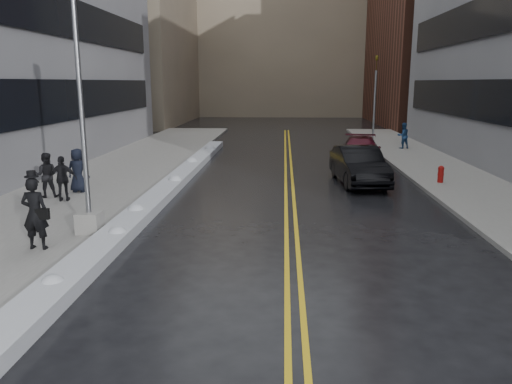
# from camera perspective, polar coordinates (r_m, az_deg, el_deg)

# --- Properties ---
(ground) EXTENTS (160.00, 160.00, 0.00)m
(ground) POSITION_cam_1_polar(r_m,az_deg,el_deg) (12.50, -7.40, -8.17)
(ground) COLOR black
(ground) RESTS_ON ground
(sidewalk_west) EXTENTS (5.50, 50.00, 0.15)m
(sidewalk_west) POSITION_cam_1_polar(r_m,az_deg,el_deg) (23.33, -16.90, 1.28)
(sidewalk_west) COLOR gray
(sidewalk_west) RESTS_ON ground
(sidewalk_east) EXTENTS (4.00, 50.00, 0.15)m
(sidewalk_east) POSITION_cam_1_polar(r_m,az_deg,el_deg) (23.25, 22.63, 0.82)
(sidewalk_east) COLOR gray
(sidewalk_east) RESTS_ON ground
(lane_line_left) EXTENTS (0.12, 50.00, 0.01)m
(lane_line_left) POSITION_cam_1_polar(r_m,az_deg,el_deg) (21.93, 3.42, 0.93)
(lane_line_left) COLOR gold
(lane_line_left) RESTS_ON ground
(lane_line_right) EXTENTS (0.12, 50.00, 0.01)m
(lane_line_right) POSITION_cam_1_polar(r_m,az_deg,el_deg) (21.94, 4.21, 0.92)
(lane_line_right) COLOR gold
(lane_line_right) RESTS_ON ground
(snow_ridge) EXTENTS (0.90, 30.00, 0.34)m
(snow_ridge) POSITION_cam_1_polar(r_m,az_deg,el_deg) (20.48, -10.11, 0.40)
(snow_ridge) COLOR silver
(snow_ridge) RESTS_ON ground
(building_west_far) EXTENTS (14.00, 22.00, 18.00)m
(building_west_far) POSITION_cam_1_polar(r_m,az_deg,el_deg) (58.44, -15.13, 16.59)
(building_west_far) COLOR gray
(building_west_far) RESTS_ON ground
(building_far) EXTENTS (36.00, 16.00, 22.00)m
(building_far) POSITION_cam_1_polar(r_m,az_deg,el_deg) (71.80, 3.14, 17.74)
(building_far) COLOR gray
(building_far) RESTS_ON ground
(lamppost) EXTENTS (0.65, 0.65, 7.62)m
(lamppost) POSITION_cam_1_polar(r_m,az_deg,el_deg) (14.70, -19.03, 4.56)
(lamppost) COLOR gray
(lamppost) RESTS_ON sidewalk_west
(fire_hydrant) EXTENTS (0.26, 0.26, 0.73)m
(fire_hydrant) POSITION_cam_1_polar(r_m,az_deg,el_deg) (22.85, 20.37, 2.03)
(fire_hydrant) COLOR maroon
(fire_hydrant) RESTS_ON sidewalk_east
(traffic_signal) EXTENTS (0.16, 0.20, 6.00)m
(traffic_signal) POSITION_cam_1_polar(r_m,az_deg,el_deg) (36.05, 13.43, 10.58)
(traffic_signal) COLOR gray
(traffic_signal) RESTS_ON sidewalk_east
(pedestrian_fedora) EXTENTS (0.70, 0.46, 1.89)m
(pedestrian_fedora) POSITION_cam_1_polar(r_m,az_deg,el_deg) (13.96, -23.93, -2.25)
(pedestrian_fedora) COLOR black
(pedestrian_fedora) RESTS_ON sidewalk_west
(pedestrian_b) EXTENTS (0.94, 0.81, 1.68)m
(pedestrian_b) POSITION_cam_1_polar(r_m,az_deg,el_deg) (20.17, -22.83, 1.80)
(pedestrian_b) COLOR black
(pedestrian_b) RESTS_ON sidewalk_west
(pedestrian_c) EXTENTS (0.86, 0.58, 1.71)m
(pedestrian_c) POSITION_cam_1_polar(r_m,az_deg,el_deg) (20.69, -19.69, 2.34)
(pedestrian_c) COLOR black
(pedestrian_c) RESTS_ON sidewalk_west
(pedestrian_d) EXTENTS (1.03, 0.61, 1.64)m
(pedestrian_d) POSITION_cam_1_polar(r_m,az_deg,el_deg) (19.30, -21.20, 1.43)
(pedestrian_d) COLOR black
(pedestrian_d) RESTS_ON sidewalk_west
(pedestrian_east) EXTENTS (0.97, 0.85, 1.66)m
(pedestrian_east) POSITION_cam_1_polar(r_m,az_deg,el_deg) (33.88, 16.46, 6.20)
(pedestrian_east) COLOR navy
(pedestrian_east) RESTS_ON sidewalk_east
(car_black) EXTENTS (2.17, 5.08, 1.63)m
(car_black) POSITION_cam_1_polar(r_m,az_deg,el_deg) (22.27, 11.66, 2.99)
(car_black) COLOR black
(car_black) RESTS_ON ground
(car_maroon) EXTENTS (2.68, 5.29, 1.47)m
(car_maroon) POSITION_cam_1_polar(r_m,az_deg,el_deg) (27.60, 11.88, 4.61)
(car_maroon) COLOR #420A16
(car_maroon) RESTS_ON ground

